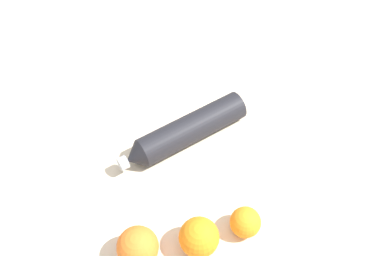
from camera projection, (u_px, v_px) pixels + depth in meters
ground_plane at (183, 140)px, 1.03m from camera, size 2.40×2.40×0.00m
water_bottle at (185, 132)px, 1.01m from camera, size 0.16×0.31×0.07m
orange_0 at (245, 222)px, 0.87m from camera, size 0.06×0.06×0.06m
orange_1 at (138, 247)px, 0.83m from camera, size 0.08×0.08×0.08m
orange_2 at (199, 237)px, 0.85m from camera, size 0.08×0.08×0.08m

